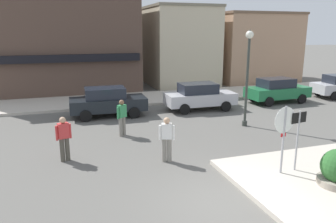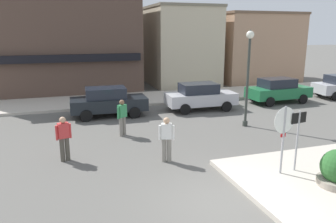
{
  "view_description": "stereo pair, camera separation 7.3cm",
  "coord_description": "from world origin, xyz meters",
  "px_view_note": "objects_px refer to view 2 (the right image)",
  "views": [
    {
      "loc": [
        -3.94,
        -6.97,
        4.5
      ],
      "look_at": [
        -0.16,
        4.5,
        1.5
      ],
      "focal_mm": 35.0,
      "sensor_mm": 36.0,
      "label": 1
    },
    {
      "loc": [
        -3.87,
        -6.99,
        4.5
      ],
      "look_at": [
        -0.16,
        4.5,
        1.5
      ],
      "focal_mm": 35.0,
      "sensor_mm": 36.0,
      "label": 2
    }
  ],
  "objects_px": {
    "parked_car_second": "(200,96)",
    "lamp_post": "(248,65)",
    "pedestrian_crossing_far": "(167,138)",
    "parked_car_third": "(278,90)",
    "parked_car_nearest": "(108,101)",
    "pedestrian_kerb_side": "(64,137)",
    "one_way_sign": "(298,135)",
    "pedestrian_crossing_near": "(122,117)",
    "stop_sign": "(284,131)"
  },
  "relations": [
    {
      "from": "parked_car_second",
      "to": "pedestrian_crossing_near",
      "type": "height_order",
      "value": "pedestrian_crossing_near"
    },
    {
      "from": "pedestrian_crossing_near",
      "to": "pedestrian_kerb_side",
      "type": "distance_m",
      "value": 3.3
    },
    {
      "from": "parked_car_nearest",
      "to": "stop_sign",
      "type": "bearing_deg",
      "value": -66.42
    },
    {
      "from": "pedestrian_crossing_far",
      "to": "pedestrian_crossing_near",
      "type": "bearing_deg",
      "value": 105.59
    },
    {
      "from": "pedestrian_crossing_near",
      "to": "parked_car_third",
      "type": "bearing_deg",
      "value": 19.24
    },
    {
      "from": "one_way_sign",
      "to": "pedestrian_crossing_far",
      "type": "xyz_separation_m",
      "value": [
        -3.57,
        2.27,
        -0.46
      ]
    },
    {
      "from": "stop_sign",
      "to": "parked_car_second",
      "type": "xyz_separation_m",
      "value": [
        1.2,
        9.12,
        -0.71
      ]
    },
    {
      "from": "one_way_sign",
      "to": "pedestrian_crossing_far",
      "type": "bearing_deg",
      "value": 147.5
    },
    {
      "from": "parked_car_nearest",
      "to": "parked_car_third",
      "type": "relative_size",
      "value": 1.0
    },
    {
      "from": "stop_sign",
      "to": "one_way_sign",
      "type": "bearing_deg",
      "value": 4.59
    },
    {
      "from": "lamp_post",
      "to": "parked_car_second",
      "type": "xyz_separation_m",
      "value": [
        -0.76,
        3.74,
        -2.15
      ]
    },
    {
      "from": "pedestrian_crossing_far",
      "to": "one_way_sign",
      "type": "bearing_deg",
      "value": -32.5
    },
    {
      "from": "pedestrian_crossing_near",
      "to": "one_way_sign",
      "type": "bearing_deg",
      "value": -51.4
    },
    {
      "from": "one_way_sign",
      "to": "parked_car_third",
      "type": "xyz_separation_m",
      "value": [
        6.14,
        9.37,
        -0.52
      ]
    },
    {
      "from": "parked_car_third",
      "to": "one_way_sign",
      "type": "bearing_deg",
      "value": -123.23
    },
    {
      "from": "parked_car_nearest",
      "to": "pedestrian_kerb_side",
      "type": "distance_m",
      "value": 6.27
    },
    {
      "from": "parked_car_third",
      "to": "pedestrian_crossing_far",
      "type": "bearing_deg",
      "value": -143.83
    },
    {
      "from": "parked_car_third",
      "to": "pedestrian_crossing_near",
      "type": "bearing_deg",
      "value": -160.76
    },
    {
      "from": "parked_car_third",
      "to": "pedestrian_crossing_far",
      "type": "height_order",
      "value": "pedestrian_crossing_far"
    },
    {
      "from": "lamp_post",
      "to": "parked_car_third",
      "type": "distance_m",
      "value": 6.59
    },
    {
      "from": "parked_car_third",
      "to": "parked_car_second",
      "type": "bearing_deg",
      "value": -176.9
    },
    {
      "from": "one_way_sign",
      "to": "parked_car_nearest",
      "type": "height_order",
      "value": "one_way_sign"
    },
    {
      "from": "stop_sign",
      "to": "pedestrian_crossing_near",
      "type": "distance_m",
      "value": 6.96
    },
    {
      "from": "lamp_post",
      "to": "pedestrian_kerb_side",
      "type": "height_order",
      "value": "lamp_post"
    },
    {
      "from": "parked_car_second",
      "to": "parked_car_nearest",
      "type": "bearing_deg",
      "value": 177.87
    },
    {
      "from": "pedestrian_kerb_side",
      "to": "lamp_post",
      "type": "bearing_deg",
      "value": 12.71
    },
    {
      "from": "one_way_sign",
      "to": "lamp_post",
      "type": "relative_size",
      "value": 0.46
    },
    {
      "from": "stop_sign",
      "to": "one_way_sign",
      "type": "xyz_separation_m",
      "value": [
        0.57,
        0.05,
        -0.19
      ]
    },
    {
      "from": "parked_car_second",
      "to": "parked_car_third",
      "type": "xyz_separation_m",
      "value": [
        5.51,
        0.3,
        0.0
      ]
    },
    {
      "from": "stop_sign",
      "to": "pedestrian_crossing_near",
      "type": "relative_size",
      "value": 1.43
    },
    {
      "from": "parked_car_nearest",
      "to": "lamp_post",
      "type": "bearing_deg",
      "value": -33.16
    },
    {
      "from": "parked_car_second",
      "to": "lamp_post",
      "type": "bearing_deg",
      "value": -78.52
    },
    {
      "from": "stop_sign",
      "to": "pedestrian_crossing_far",
      "type": "xyz_separation_m",
      "value": [
        -3.0,
        2.32,
        -0.65
      ]
    },
    {
      "from": "lamp_post",
      "to": "parked_car_second",
      "type": "height_order",
      "value": "lamp_post"
    },
    {
      "from": "parked_car_nearest",
      "to": "parked_car_second",
      "type": "bearing_deg",
      "value": -2.13
    },
    {
      "from": "parked_car_second",
      "to": "pedestrian_kerb_side",
      "type": "relative_size",
      "value": 2.51
    },
    {
      "from": "stop_sign",
      "to": "pedestrian_kerb_side",
      "type": "xyz_separation_m",
      "value": [
        -6.4,
        3.49,
        -0.65
      ]
    },
    {
      "from": "one_way_sign",
      "to": "parked_car_second",
      "type": "relative_size",
      "value": 0.52
    },
    {
      "from": "lamp_post",
      "to": "pedestrian_crossing_far",
      "type": "xyz_separation_m",
      "value": [
        -4.96,
        -3.06,
        -2.09
      ]
    },
    {
      "from": "parked_car_second",
      "to": "pedestrian_crossing_far",
      "type": "relative_size",
      "value": 2.51
    },
    {
      "from": "pedestrian_crossing_far",
      "to": "pedestrian_kerb_side",
      "type": "xyz_separation_m",
      "value": [
        -3.39,
        1.17,
        0.0
      ]
    },
    {
      "from": "lamp_post",
      "to": "pedestrian_crossing_near",
      "type": "relative_size",
      "value": 2.82
    },
    {
      "from": "stop_sign",
      "to": "pedestrian_kerb_side",
      "type": "height_order",
      "value": "stop_sign"
    },
    {
      "from": "parked_car_nearest",
      "to": "pedestrian_kerb_side",
      "type": "xyz_separation_m",
      "value": [
        -2.33,
        -5.82,
        0.06
      ]
    },
    {
      "from": "pedestrian_crossing_near",
      "to": "pedestrian_crossing_far",
      "type": "distance_m",
      "value": 3.51
    },
    {
      "from": "parked_car_second",
      "to": "parked_car_third",
      "type": "bearing_deg",
      "value": 3.1
    },
    {
      "from": "parked_car_nearest",
      "to": "parked_car_second",
      "type": "xyz_separation_m",
      "value": [
        5.26,
        -0.2,
        0.0
      ]
    },
    {
      "from": "parked_car_second",
      "to": "pedestrian_crossing_far",
      "type": "distance_m",
      "value": 7.99
    },
    {
      "from": "parked_car_third",
      "to": "pedestrian_crossing_near",
      "type": "xyz_separation_m",
      "value": [
        -10.65,
        -3.72,
        0.06
      ]
    },
    {
      "from": "stop_sign",
      "to": "lamp_post",
      "type": "bearing_deg",
      "value": 69.99
    }
  ]
}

